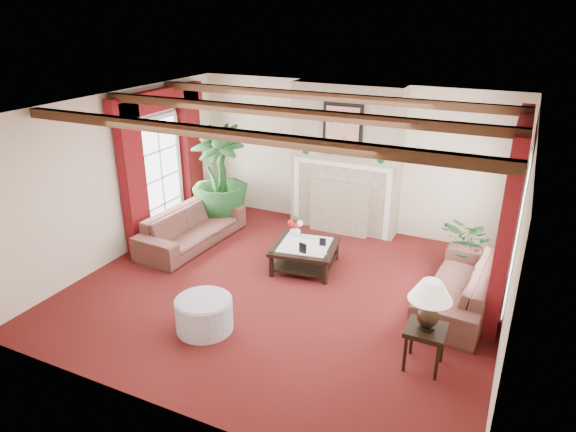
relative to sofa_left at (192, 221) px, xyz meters
The scene contains 23 objects.
floor 2.34m from the sofa_left, 19.10° to the right, with size 6.00×6.00×0.00m, color #420B0E.
ceiling 3.24m from the sofa_left, 19.10° to the right, with size 6.00×6.00×0.00m, color white.
back_wall 3.09m from the sofa_left, 42.53° to the left, with size 6.00×0.02×2.70m, color beige.
left_wall 1.45m from the sofa_left, 137.53° to the right, with size 0.02×5.50×2.70m, color beige.
right_wall 5.31m from the sofa_left, ahead, with size 0.02×5.50×2.70m, color beige.
ceiling_beams 3.20m from the sofa_left, 19.10° to the right, with size 6.00×3.00×0.12m, color #341C10, non-canonical shape.
fireplace 3.62m from the sofa_left, 39.53° to the left, with size 2.00×0.52×2.70m, color tan, non-canonical shape.
french_door_left 1.90m from the sofa_left, 162.76° to the left, with size 0.10×1.10×2.16m, color white, non-canonical shape.
french_door_right 5.43m from the sofa_left, ahead, with size 0.10×1.10×2.16m, color white, non-canonical shape.
curtains_left 2.25m from the sofa_left, 160.19° to the left, with size 0.20×2.40×2.55m, color #570B0D, non-canonical shape.
curtains_right 5.47m from the sofa_left, ahead, with size 0.20×2.40×2.55m, color #570B0D, non-canonical shape.
sofa_left is the anchor object (origin of this frame).
sofa_right 4.58m from the sofa_left, ahead, with size 0.80×2.21×0.85m, color #380F1C.
potted_palm 1.03m from the sofa_left, 92.17° to the left, with size 1.14×1.94×1.06m, color black.
small_plant 4.64m from the sofa_left, 12.36° to the left, with size 1.23×1.24×0.72m, color black.
coffee_table 2.18m from the sofa_left, ahead, with size 0.98×0.98×0.40m, color black, non-canonical shape.
side_table 4.70m from the sofa_left, 20.72° to the right, with size 0.45×0.45×0.53m, color black, non-canonical shape.
ottoman 2.70m from the sofa_left, 51.72° to the right, with size 0.74×0.74×0.43m, color #A39CB0.
table_lamp 4.72m from the sofa_left, 20.72° to the right, with size 0.49×0.49×0.62m, color black, non-canonical shape.
flower_vase 1.89m from the sofa_left, ahead, with size 0.24×0.25×0.18m, color silver.
book 2.36m from the sofa_left, ahead, with size 0.20×0.15×0.31m, color black.
photo_frame_a 2.27m from the sofa_left, ahead, with size 0.13×0.02×0.17m, color black, non-canonical shape.
photo_frame_b 2.44m from the sofa_left, ahead, with size 0.11×0.02×0.14m, color black, non-canonical shape.
Camera 1 is at (2.89, -6.02, 3.90)m, focal length 32.00 mm.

